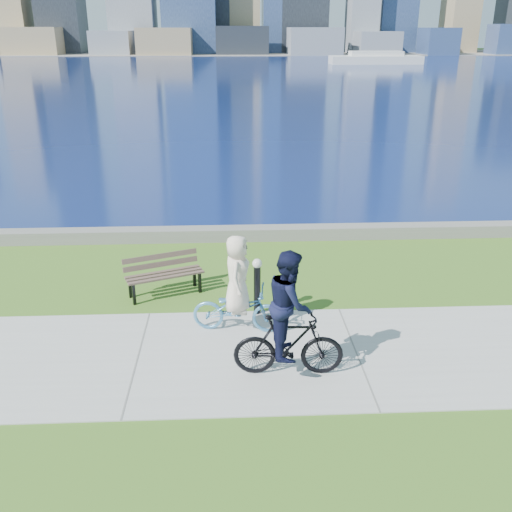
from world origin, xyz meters
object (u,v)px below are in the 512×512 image
Objects in this scene: bollard_lamp at (257,283)px; cyclist_woman at (238,296)px; cyclist_man at (289,325)px; park_bench at (163,271)px.

bollard_lamp is 0.63× the size of cyclist_woman.
cyclist_woman is 1.79m from cyclist_man.
park_bench is 4.19m from cyclist_man.
bollard_lamp is at bearing -49.49° from park_bench.
bollard_lamp is at bearing 13.32° from cyclist_man.
cyclist_woman is at bearing -120.40° from bollard_lamp.
bollard_lamp is at bearing -21.86° from cyclist_woman.
park_bench is 0.79× the size of cyclist_man.
park_bench is 2.32m from bollard_lamp.
cyclist_man reaches higher than park_bench.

